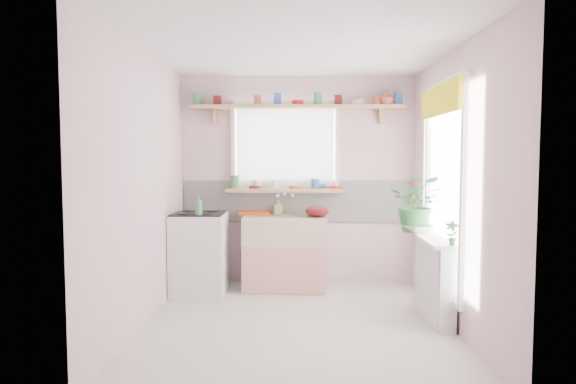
{
  "coord_description": "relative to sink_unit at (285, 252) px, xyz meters",
  "views": [
    {
      "loc": [
        -0.01,
        -4.61,
        1.54
      ],
      "look_at": [
        -0.1,
        0.55,
        1.18
      ],
      "focal_mm": 32.0,
      "sensor_mm": 36.0,
      "label": 1
    }
  ],
  "objects": [
    {
      "name": "room",
      "position": [
        0.81,
        -0.43,
        0.94
      ],
      "size": [
        3.2,
        3.2,
        3.2
      ],
      "color": "beige",
      "rests_on": "ground"
    },
    {
      "name": "sink_unit",
      "position": [
        0.0,
        0.0,
        0.0
      ],
      "size": [
        0.95,
        0.65,
        1.11
      ],
      "color": "white",
      "rests_on": "ground"
    },
    {
      "name": "cooker",
      "position": [
        -0.95,
        -0.24,
        0.03
      ],
      "size": [
        0.58,
        0.58,
        0.93
      ],
      "color": "white",
      "rests_on": "ground"
    },
    {
      "name": "radiator_ledge",
      "position": [
        1.45,
        -1.09,
        -0.03
      ],
      "size": [
        0.22,
        0.95,
        0.78
      ],
      "color": "white",
      "rests_on": "ground"
    },
    {
      "name": "windowsill",
      "position": [
        -0.0,
        0.19,
        0.71
      ],
      "size": [
        1.4,
        0.22,
        0.04
      ],
      "primitive_type": "cube",
      "color": "tan",
      "rests_on": "room"
    },
    {
      "name": "pine_shelf",
      "position": [
        0.15,
        0.18,
        1.69
      ],
      "size": [
        2.52,
        0.24,
        0.04
      ],
      "primitive_type": "cube",
      "color": "tan",
      "rests_on": "room"
    },
    {
      "name": "shelf_crockery",
      "position": [
        0.15,
        0.18,
        1.76
      ],
      "size": [
        2.47,
        0.11,
        0.12
      ],
      "color": "#3F7F4C",
      "rests_on": "pine_shelf"
    },
    {
      "name": "sill_crockery",
      "position": [
        -0.05,
        0.19,
        0.78
      ],
      "size": [
        1.35,
        0.11,
        0.12
      ],
      "color": "#3F7F4C",
      "rests_on": "windowsill"
    },
    {
      "name": "dish_tray",
      "position": [
        -0.38,
        0.21,
        0.44
      ],
      "size": [
        0.4,
        0.31,
        0.04
      ],
      "primitive_type": "cube",
      "rotation": [
        0.0,
        0.0,
        0.09
      ],
      "color": "#D24312",
      "rests_on": "sink_unit"
    },
    {
      "name": "colander",
      "position": [
        0.38,
        -0.05,
        0.48
      ],
      "size": [
        0.32,
        0.32,
        0.13
      ],
      "primitive_type": "ellipsoid",
      "rotation": [
        0.0,
        0.0,
        0.18
      ],
      "color": "#5B0F11",
      "rests_on": "sink_unit"
    },
    {
      "name": "jade_plant",
      "position": [
        1.36,
        -0.71,
        0.63
      ],
      "size": [
        0.64,
        0.6,
        0.58
      ],
      "primitive_type": "imported",
      "rotation": [
        0.0,
        0.0,
        -0.34
      ],
      "color": "#2C702F",
      "rests_on": "radiator_ledge"
    },
    {
      "name": "fruit_bowl",
      "position": [
        1.36,
        -0.74,
        0.38
      ],
      "size": [
        0.39,
        0.39,
        0.07
      ],
      "primitive_type": "imported",
      "rotation": [
        0.0,
        0.0,
        0.4
      ],
      "color": "silver",
      "rests_on": "radiator_ledge"
    },
    {
      "name": "herb_pot",
      "position": [
        1.48,
        -1.49,
        0.45
      ],
      "size": [
        0.13,
        0.11,
        0.21
      ],
      "primitive_type": "imported",
      "rotation": [
        0.0,
        0.0,
        -0.41
      ],
      "color": "#315E25",
      "rests_on": "radiator_ledge"
    },
    {
      "name": "soap_bottle_sink",
      "position": [
        -0.08,
        0.21,
        0.5
      ],
      "size": [
        0.1,
        0.1,
        0.17
      ],
      "primitive_type": "imported",
      "rotation": [
        0.0,
        0.0,
        -0.34
      ],
      "color": "#D2D75F",
      "rests_on": "sink_unit"
    },
    {
      "name": "sill_cup",
      "position": [
        -0.34,
        0.25,
        0.78
      ],
      "size": [
        0.15,
        0.15,
        0.1
      ],
      "primitive_type": "imported",
      "rotation": [
        0.0,
        0.0,
        0.21
      ],
      "color": "white",
      "rests_on": "windowsill"
    },
    {
      "name": "sill_bowl",
      "position": [
        0.41,
        0.25,
        0.75
      ],
      "size": [
        0.2,
        0.2,
        0.05
      ],
      "primitive_type": "imported",
      "rotation": [
        0.0,
        0.0,
        -0.18
      ],
      "color": "teal",
      "rests_on": "windowsill"
    },
    {
      "name": "shelf_vase",
      "position": [
        1.18,
        0.12,
        1.79
      ],
      "size": [
        0.18,
        0.18,
        0.16
      ],
      "primitive_type": "imported",
      "rotation": [
        0.0,
        0.0,
        -0.15
      ],
      "color": "#AA4534",
      "rests_on": "pine_shelf"
    },
    {
      "name": "cooker_bottle",
      "position": [
        -0.91,
        -0.46,
        0.59
      ],
      "size": [
        0.1,
        0.1,
        0.21
      ],
      "primitive_type": "imported",
      "rotation": [
        0.0,
        0.0,
        -0.23
      ],
      "color": "#478E4E",
      "rests_on": "cooker"
    },
    {
      "name": "fruit",
      "position": [
        1.37,
        -0.74,
        0.44
      ],
      "size": [
        0.2,
        0.14,
        0.1
      ],
      "color": "orange",
      "rests_on": "fruit_bowl"
    }
  ]
}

